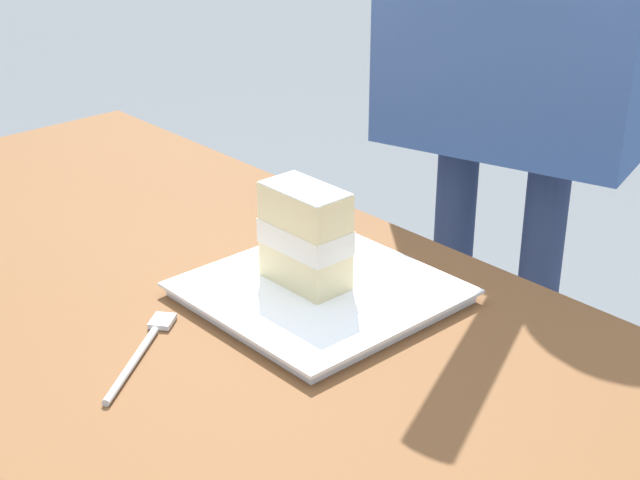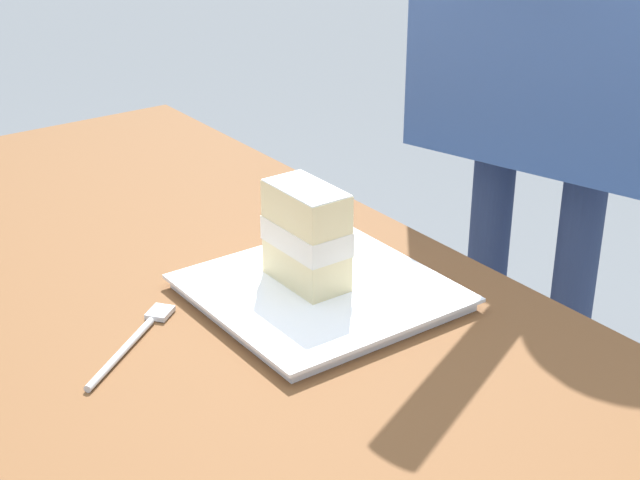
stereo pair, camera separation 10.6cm
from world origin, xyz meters
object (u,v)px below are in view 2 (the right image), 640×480
at_px(cake_slice, 308,236).
at_px(dessert_fork, 133,339).
at_px(dessert_plate, 320,292).
at_px(diner_person, 556,0).
at_px(patio_table, 189,414).

bearing_deg(cake_slice, dessert_fork, 84.27).
relative_size(cake_slice, dessert_fork, 0.81).
bearing_deg(dessert_plate, diner_person, -73.91).
xyz_separation_m(cake_slice, dessert_fork, (0.02, 0.21, -0.07)).
distance_m(cake_slice, diner_person, 0.59).
bearing_deg(diner_person, dessert_fork, 98.87).
bearing_deg(diner_person, cake_slice, 104.37).
bearing_deg(dessert_plate, dessert_fork, 80.21).
xyz_separation_m(patio_table, dessert_fork, (0.02, 0.05, 0.11)).
xyz_separation_m(cake_slice, diner_person, (0.14, -0.55, 0.18)).
bearing_deg(diner_person, dessert_plate, 106.09).
bearing_deg(diner_person, patio_table, 100.90).
height_order(dessert_plate, cake_slice, cake_slice).
xyz_separation_m(patio_table, dessert_plate, (-0.02, -0.17, 0.11)).
relative_size(patio_table, dessert_plate, 5.84).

